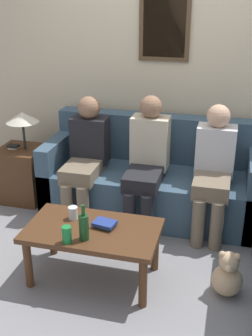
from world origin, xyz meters
The scene contains 13 objects.
ground_plane centered at (0.00, 0.00, 0.00)m, with size 16.00×16.00×0.00m, color gray.
wall_back centered at (0.00, 0.93, 1.30)m, with size 9.00×0.08×2.60m.
couch_main centered at (0.00, 0.49, 0.32)m, with size 2.03×0.82×0.90m.
coffee_table centered at (-0.21, -0.68, 0.37)m, with size 0.98×0.55×0.43m.
side_table_with_lamp centered at (-1.34, 0.40, 0.33)m, with size 0.44×0.44×0.94m.
wine_bottle centered at (-0.22, -0.83, 0.53)m, with size 0.07×0.07×0.27m.
drinking_glass centered at (-0.40, -0.58, 0.48)m, with size 0.07×0.07×0.10m.
book_stack centered at (-0.13, -0.64, 0.46)m, with size 0.18×0.15×0.04m.
soda_can centered at (-0.32, -0.90, 0.49)m, with size 0.07×0.07×0.12m.
person_left centered at (-0.60, 0.28, 0.62)m, with size 0.34×0.63×1.13m.
person_middle centered at (-0.01, 0.28, 0.64)m, with size 0.34×0.65×1.18m.
person_right centered at (0.58, 0.28, 0.62)m, with size 0.34×0.62×1.13m.
teddy_bear centered at (0.77, -0.62, 0.15)m, with size 0.22×0.22×0.35m.
Camera 1 is at (0.69, -3.18, 2.04)m, focal length 45.00 mm.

